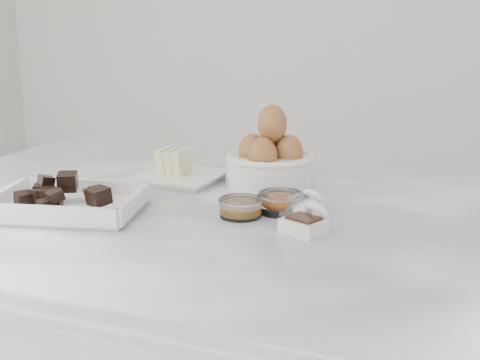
% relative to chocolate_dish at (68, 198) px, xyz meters
% --- Properties ---
extents(marble_slab, '(1.20, 0.80, 0.04)m').
position_rel_chocolate_dish_xyz_m(marble_slab, '(0.22, 0.12, -0.04)').
color(marble_slab, white).
rests_on(marble_slab, cabinet).
extents(chocolate_dish, '(0.26, 0.22, 0.06)m').
position_rel_chocolate_dish_xyz_m(chocolate_dish, '(0.00, 0.00, 0.00)').
color(chocolate_dish, white).
rests_on(chocolate_dish, marble_slab).
extents(butter_plate, '(0.16, 0.16, 0.06)m').
position_rel_chocolate_dish_xyz_m(butter_plate, '(0.08, 0.24, -0.00)').
color(butter_plate, white).
rests_on(butter_plate, marble_slab).
extents(sugar_ramekin, '(0.07, 0.07, 0.04)m').
position_rel_chocolate_dish_xyz_m(sugar_ramekin, '(0.19, 0.28, -0.00)').
color(sugar_ramekin, white).
rests_on(sugar_ramekin, marble_slab).
extents(egg_bowl, '(0.16, 0.16, 0.15)m').
position_rel_chocolate_dish_xyz_m(egg_bowl, '(0.25, 0.25, 0.03)').
color(egg_bowl, white).
rests_on(egg_bowl, marble_slab).
extents(honey_bowl, '(0.07, 0.07, 0.03)m').
position_rel_chocolate_dish_xyz_m(honey_bowl, '(0.26, 0.08, -0.01)').
color(honey_bowl, white).
rests_on(honey_bowl, marble_slab).
extents(zest_bowl, '(0.08, 0.08, 0.03)m').
position_rel_chocolate_dish_xyz_m(zest_bowl, '(0.31, 0.12, -0.01)').
color(zest_bowl, white).
rests_on(zest_bowl, marble_slab).
extents(vanilla_spoon, '(0.08, 0.09, 0.04)m').
position_rel_chocolate_dish_xyz_m(vanilla_spoon, '(0.38, 0.04, -0.01)').
color(vanilla_spoon, white).
rests_on(vanilla_spoon, marble_slab).
extents(salt_spoon, '(0.07, 0.08, 0.04)m').
position_rel_chocolate_dish_xyz_m(salt_spoon, '(0.35, 0.12, -0.01)').
color(salt_spoon, white).
rests_on(salt_spoon, marble_slab).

